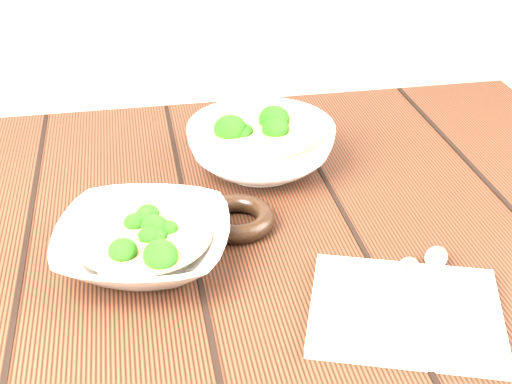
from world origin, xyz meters
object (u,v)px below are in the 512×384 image
at_px(table, 210,306).
at_px(soup_bowl_back, 261,145).
at_px(napkin, 405,311).
at_px(soup_bowl_front, 144,242).
at_px(trivet, 237,218).

height_order(table, soup_bowl_back, soup_bowl_back).
height_order(table, napkin, napkin).
bearing_deg(soup_bowl_front, soup_bowl_back, 48.68).
bearing_deg(trivet, soup_bowl_front, -155.51).
bearing_deg(table, soup_bowl_front, -148.28).
height_order(soup_bowl_front, soup_bowl_back, soup_bowl_back).
relative_size(soup_bowl_front, soup_bowl_back, 0.94).
bearing_deg(trivet, napkin, -53.88).
height_order(soup_bowl_back, napkin, soup_bowl_back).
bearing_deg(table, trivet, 6.90).
xyz_separation_m(soup_bowl_back, trivet, (-0.06, -0.15, -0.02)).
distance_m(soup_bowl_front, soup_bowl_back, 0.27).
bearing_deg(soup_bowl_back, trivet, -111.95).
distance_m(soup_bowl_front, trivet, 0.13).
relative_size(soup_bowl_back, trivet, 2.61).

